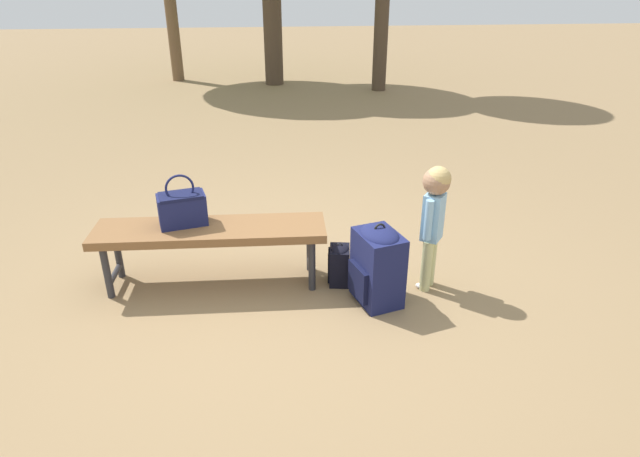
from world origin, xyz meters
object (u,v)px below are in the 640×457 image
(park_bench, at_px, (210,234))
(child_standing, at_px, (434,209))
(backpack_small, at_px, (340,263))
(handbag, at_px, (182,208))
(backpack_large, at_px, (378,263))

(park_bench, xyz_separation_m, child_standing, (1.52, -0.22, 0.21))
(child_standing, height_order, backpack_small, child_standing)
(handbag, xyz_separation_m, backpack_large, (1.30, -0.41, -0.29))
(child_standing, bearing_deg, park_bench, 171.88)
(child_standing, distance_m, backpack_small, 0.77)
(park_bench, xyz_separation_m, backpack_large, (1.12, -0.35, -0.10))
(handbag, relative_size, backpack_small, 1.15)
(park_bench, bearing_deg, handbag, 161.06)
(child_standing, bearing_deg, handbag, 170.67)
(handbag, height_order, child_standing, child_standing)
(handbag, height_order, backpack_small, handbag)
(park_bench, relative_size, handbag, 4.38)
(park_bench, bearing_deg, child_standing, -8.12)
(backpack_small, bearing_deg, child_standing, -11.71)
(handbag, distance_m, backpack_large, 1.39)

